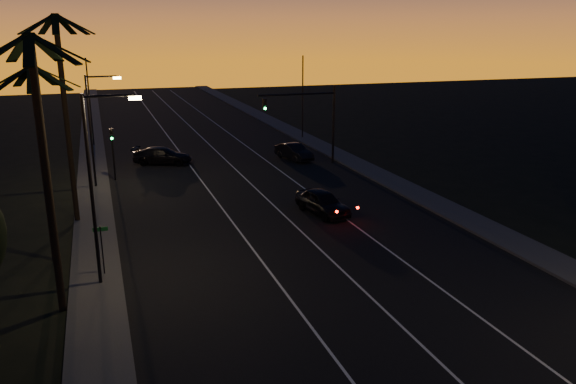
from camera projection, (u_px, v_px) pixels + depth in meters
name	position (u px, v px, depth m)	size (l,w,h in m)	color
road	(264.00, 203.00, 39.02)	(20.00, 170.00, 0.01)	black
sidewalk_left	(94.00, 219.00, 35.51)	(2.40, 170.00, 0.16)	#333331
sidewalk_right	(405.00, 188.00, 42.48)	(2.40, 170.00, 0.16)	#333331
lane_stripe_left	(222.00, 207.00, 38.08)	(0.12, 160.00, 0.01)	silver
lane_stripe_mid	(271.00, 203.00, 39.17)	(0.12, 160.00, 0.01)	silver
lane_stripe_right	(317.00, 198.00, 40.26)	(0.12, 160.00, 0.01)	silver
palm_near	(43.00, 149.00, 22.23)	(4.25, 4.16, 11.53)	black
palm_mid	(41.00, 143.00, 27.72)	(4.25, 4.16, 10.03)	black
palm_far	(64.00, 100.00, 33.11)	(4.25, 4.16, 12.53)	black
streetlight_left_near	(97.00, 176.00, 25.12)	(2.55, 0.26, 9.00)	black
streetlight_left_far	(94.00, 122.00, 41.56)	(2.55, 0.26, 8.50)	black
street_sign	(102.00, 245.00, 27.02)	(0.70, 0.06, 2.60)	black
signal_mast	(309.00, 111.00, 49.00)	(7.10, 0.41, 7.00)	black
signal_post	(112.00, 145.00, 44.33)	(0.28, 0.37, 4.20)	black
far_pole_left	(90.00, 103.00, 57.07)	(0.14, 0.14, 9.00)	black
far_pole_right	(303.00, 98.00, 61.19)	(0.14, 0.14, 9.00)	black
lead_car	(323.00, 202.00, 36.64)	(2.74, 5.37, 1.57)	black
right_car	(294.00, 152.00, 52.09)	(2.65, 4.70, 1.47)	black
cross_car	(163.00, 156.00, 50.32)	(5.64, 3.92, 1.52)	black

